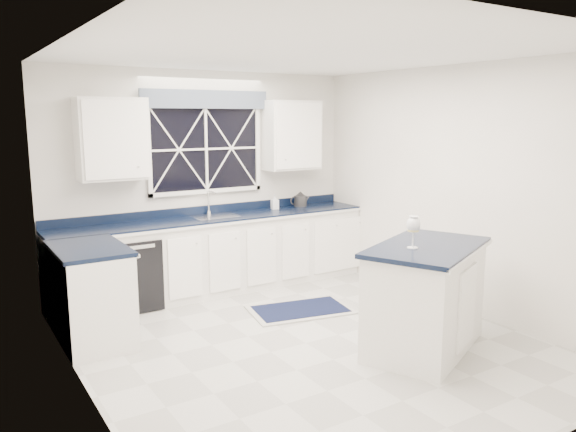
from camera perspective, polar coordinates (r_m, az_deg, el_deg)
ground at (r=5.52m, az=1.81°, el=-12.78°), size 4.50×4.50×0.00m
back_wall at (r=7.11m, az=-8.39°, el=3.55°), size 4.00×0.10×2.70m
base_cabinets at (r=6.72m, az=-9.15°, el=-4.66°), size 3.99×1.60×0.90m
countertop at (r=6.90m, az=-7.28°, el=-0.23°), size 3.98×0.64×0.04m
dishwasher at (r=6.63m, az=-15.85°, el=-5.48°), size 0.60×0.58×0.82m
window at (r=7.03m, az=-8.34°, el=7.40°), size 1.65×0.09×1.26m
upper_cabinets at (r=6.91m, az=-7.93°, el=7.95°), size 3.10×0.34×0.90m
faucet at (r=7.04m, az=-7.99°, el=1.43°), size 0.05×0.20×0.30m
island at (r=5.38m, az=13.76°, el=-8.02°), size 1.55×1.29×0.99m
rug at (r=6.38m, az=1.28°, el=-9.48°), size 1.23×0.89×0.02m
kettle at (r=7.63m, az=1.25°, el=1.69°), size 0.29×0.20×0.20m
wine_glass at (r=5.05m, az=12.62°, el=-1.00°), size 0.12×0.12×0.29m
soap_bottle at (r=7.39m, az=-1.35°, el=1.44°), size 0.10×0.10×0.19m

